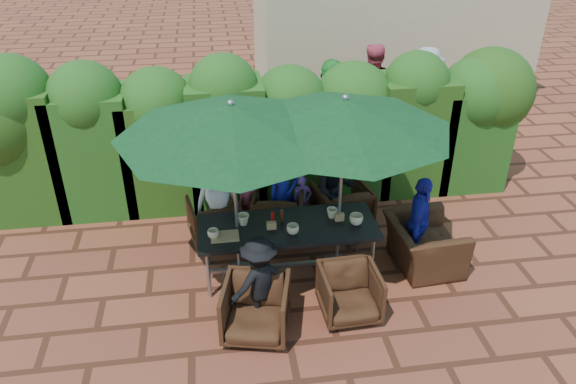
{
  "coord_description": "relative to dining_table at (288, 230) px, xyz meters",
  "views": [
    {
      "loc": [
        -0.69,
        -5.75,
        4.7
      ],
      "look_at": [
        0.2,
        0.4,
        1.13
      ],
      "focal_mm": 35.0,
      "sensor_mm": 36.0,
      "label": 1
    }
  ],
  "objects": [
    {
      "name": "ground",
      "position": [
        -0.17,
        -0.2,
        -0.67
      ],
      "size": [
        80.0,
        80.0,
        0.0
      ],
      "primitive_type": "plane",
      "color": "brown",
      "rests_on": "ground"
    },
    {
      "name": "dining_table",
      "position": [
        0.0,
        0.0,
        0.0
      ],
      "size": [
        2.29,
        0.9,
        0.75
      ],
      "color": "black",
      "rests_on": "ground"
    },
    {
      "name": "umbrella_left",
      "position": [
        -0.65,
        0.07,
        1.54
      ],
      "size": [
        2.77,
        2.77,
        2.46
      ],
      "color": "gray",
      "rests_on": "ground"
    },
    {
      "name": "umbrella_right",
      "position": [
        0.68,
        0.06,
        1.54
      ],
      "size": [
        2.64,
        2.64,
        2.46
      ],
      "color": "gray",
      "rests_on": "ground"
    },
    {
      "name": "chair_far_left",
      "position": [
        -0.94,
        0.96,
        -0.32
      ],
      "size": [
        0.8,
        0.77,
        0.71
      ],
      "primitive_type": "imported",
      "rotation": [
        0.0,
        0.0,
        3.33
      ],
      "color": "black",
      "rests_on": "ground"
    },
    {
      "name": "chair_far_mid",
      "position": [
        0.0,
        0.99,
        -0.3
      ],
      "size": [
        0.85,
        0.82,
        0.75
      ],
      "primitive_type": "imported",
      "rotation": [
        0.0,
        0.0,
        2.94
      ],
      "color": "black",
      "rests_on": "ground"
    },
    {
      "name": "chair_far_right",
      "position": [
        0.96,
        1.0,
        -0.29
      ],
      "size": [
        0.88,
        0.85,
        0.77
      ],
      "primitive_type": "imported",
      "rotation": [
        0.0,
        0.0,
        3.36
      ],
      "color": "black",
      "rests_on": "ground"
    },
    {
      "name": "chair_near_left",
      "position": [
        -0.52,
        -1.06,
        -0.29
      ],
      "size": [
        0.88,
        0.84,
        0.76
      ],
      "primitive_type": "imported",
      "rotation": [
        0.0,
        0.0,
        -0.23
      ],
      "color": "black",
      "rests_on": "ground"
    },
    {
      "name": "chair_near_right",
      "position": [
        0.62,
        -0.91,
        -0.32
      ],
      "size": [
        0.71,
        0.67,
        0.7
      ],
      "primitive_type": "imported",
      "rotation": [
        0.0,
        0.0,
        0.04
      ],
      "color": "black",
      "rests_on": "ground"
    },
    {
      "name": "chair_end_right",
      "position": [
        1.84,
        -0.08,
        -0.23
      ],
      "size": [
        0.73,
        1.06,
        0.89
      ],
      "primitive_type": "imported",
      "rotation": [
        0.0,
        0.0,
        1.64
      ],
      "color": "black",
      "rests_on": "ground"
    },
    {
      "name": "adult_far_left",
      "position": [
        -0.86,
        0.87,
        -0.03
      ],
      "size": [
        0.66,
        0.42,
        1.29
      ],
      "primitive_type": "imported",
      "rotation": [
        0.0,
        0.0,
        -0.07
      ],
      "color": "silver",
      "rests_on": "ground"
    },
    {
      "name": "adult_far_mid",
      "position": [
        0.08,
        1.04,
        -0.05
      ],
      "size": [
        0.54,
        0.49,
        1.24
      ],
      "primitive_type": "imported",
      "rotation": [
        0.0,
        0.0,
        0.33
      ],
      "color": "#1D1F9F",
      "rests_on": "ground"
    },
    {
      "name": "adult_far_right",
      "position": [
        0.83,
        1.0,
        -0.03
      ],
      "size": [
        0.68,
        0.48,
        1.29
      ],
      "primitive_type": "imported",
      "rotation": [
        0.0,
        0.0,
        0.18
      ],
      "color": "black",
      "rests_on": "ground"
    },
    {
      "name": "adult_near_left",
      "position": [
        -0.46,
        -0.86,
        -0.09
      ],
      "size": [
        0.82,
        0.62,
        1.17
      ],
      "primitive_type": "imported",
      "rotation": [
        0.0,
        0.0,
        3.57
      ],
      "color": "black",
      "rests_on": "ground"
    },
    {
      "name": "adult_end_right",
      "position": [
        1.76,
        -0.02,
        -0.02
      ],
      "size": [
        0.67,
        0.86,
        1.31
      ],
      "primitive_type": "imported",
      "rotation": [
        0.0,
        0.0,
        1.14
      ],
      "color": "#1D1F9F",
      "rests_on": "ground"
    },
    {
      "name": "child_left",
      "position": [
        -0.43,
        1.1,
        -0.24
      ],
      "size": [
        0.37,
        0.32,
        0.87
      ],
      "primitive_type": "imported",
      "rotation": [
        0.0,
        0.0,
        0.24
      ],
      "color": "#D94C6A",
      "rests_on": "ground"
    },
    {
      "name": "child_right",
      "position": [
        0.37,
        1.1,
        -0.26
      ],
      "size": [
        0.34,
        0.29,
        0.84
      ],
      "primitive_type": "imported",
      "rotation": [
        0.0,
        0.0,
        0.17
      ],
      "color": "#8553B4",
      "rests_on": "ground"
    },
    {
      "name": "pedestrian_a",
      "position": [
        1.41,
        4.02,
        0.17
      ],
      "size": [
        1.6,
        0.64,
        1.68
      ],
      "primitive_type": "imported",
      "rotation": [
        0.0,
        0.0,
        3.09
      ],
      "color": "green",
      "rests_on": "ground"
    },
    {
      "name": "pedestrian_b",
      "position": [
        2.23,
        4.17,
        0.27
      ],
      "size": [
        1.03,
        0.81,
        1.89
      ],
      "primitive_type": "imported",
      "rotation": [
        0.0,
        0.0,
        3.46
      ],
      "color": "#D94C6A",
      "rests_on": "ground"
    },
    {
      "name": "pedestrian_c",
      "position": [
        3.27,
        4.03,
        0.24
      ],
      "size": [
        1.27,
        0.84,
        1.82
      ],
      "primitive_type": "imported",
      "rotation": [
        0.0,
        0.0,
        2.86
      ],
      "color": "#9C9CA4",
      "rests_on": "ground"
    },
    {
      "name": "cup_a",
      "position": [
        -0.95,
        -0.14,
        0.13
      ],
      "size": [
        0.14,
        0.14,
        0.11
      ],
      "primitive_type": "imported",
      "color": "beige",
      "rests_on": "dining_table"
    },
    {
      "name": "cup_b",
      "position": [
        -0.56,
        0.11,
        0.15
      ],
      "size": [
        0.16,
        0.16,
        0.15
      ],
      "primitive_type": "imported",
      "color": "beige",
      "rests_on": "dining_table"
    },
    {
      "name": "cup_c",
      "position": [
        0.04,
        -0.19,
        0.14
      ],
      "size": [
        0.16,
        0.16,
        0.12
      ],
      "primitive_type": "imported",
      "color": "beige",
      "rests_on": "dining_table"
    },
    {
      "name": "cup_d",
      "position": [
        0.6,
        0.11,
        0.14
      ],
      "size": [
        0.14,
        0.14,
        0.13
      ],
      "primitive_type": "imported",
      "color": "beige",
      "rests_on": "dining_table"
    },
    {
      "name": "cup_e",
      "position": [
        0.87,
        -0.09,
        0.15
      ],
      "size": [
        0.18,
        0.18,
        0.14
      ],
      "primitive_type": "imported",
      "color": "beige",
      "rests_on": "dining_table"
    },
    {
      "name": "ketchup_bottle",
      "position": [
        -0.19,
        0.08,
        0.16
      ],
      "size": [
        0.04,
        0.04,
        0.17
      ],
      "primitive_type": "cylinder",
      "color": "#B20C0A",
      "rests_on": "dining_table"
    },
    {
      "name": "sauce_bottle",
      "position": [
        -0.06,
        0.12,
        0.16
      ],
      "size": [
        0.04,
        0.04,
        0.17
      ],
      "primitive_type": "cylinder",
      "color": "#4C230C",
      "rests_on": "dining_table"
    },
    {
      "name": "serving_tray",
      "position": [
        -0.81,
        -0.14,
        0.08
      ],
      "size": [
        0.35,
        0.25,
        0.02
      ],
      "primitive_type": "cube",
      "color": "#AB7E53",
      "rests_on": "dining_table"
    },
    {
      "name": "number_block_left",
      "position": [
        -0.22,
        -0.04,
        0.13
      ],
      "size": [
        0.12,
        0.06,
        0.1
      ],
      "primitive_type": "cube",
      "color": "tan",
      "rests_on": "dining_table"
    },
    {
      "name": "number_block_right",
      "position": [
        0.68,
        0.03,
        0.13
      ],
      "size": [
        0.12,
        0.06,
        0.1
      ],
      "primitive_type": "cube",
      "color": "tan",
      "rests_on": "dining_table"
    },
    {
      "name": "hedge_wall",
      "position": [
        -0.34,
        2.12,
        0.66
      ],
      "size": [
        9.1,
        1.6,
        2.53
      ],
      "color": "#19360E",
      "rests_on": "ground"
    },
    {
      "name": "building",
      "position": [
        3.33,
        6.79,
        0.93
      ],
      "size": [
        6.2,
        3.08,
        3.2
      ],
      "color": "tan",
      "rests_on": "ground"
    }
  ]
}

